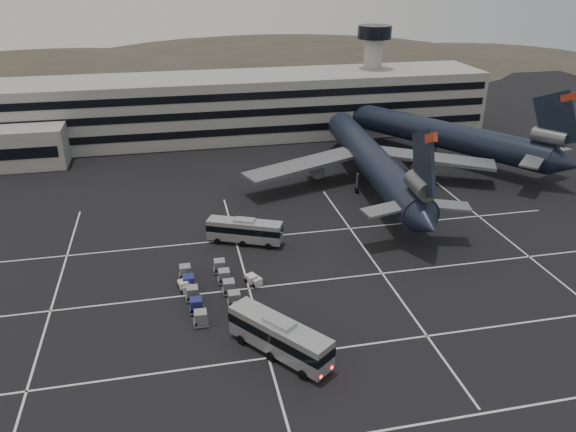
{
  "coord_description": "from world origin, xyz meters",
  "views": [
    {
      "loc": [
        -13.93,
        -56.85,
        38.45
      ],
      "look_at": [
        1.24,
        13.99,
        5.0
      ],
      "focal_mm": 35.0,
      "sensor_mm": 36.0,
      "label": 1
    }
  ],
  "objects_px": {
    "bus_near": "(279,336)",
    "bus_far": "(245,230)",
    "uld_cluster": "(211,290)",
    "trijet_main": "(373,162)",
    "tug_a": "(185,286)"
  },
  "relations": [
    {
      "from": "bus_near",
      "to": "uld_cluster",
      "type": "height_order",
      "value": "bus_near"
    },
    {
      "from": "bus_far",
      "to": "tug_a",
      "type": "height_order",
      "value": "bus_far"
    },
    {
      "from": "trijet_main",
      "to": "bus_near",
      "type": "xyz_separation_m",
      "value": [
        -25.68,
        -42.64,
        -2.84
      ]
    },
    {
      "from": "bus_near",
      "to": "uld_cluster",
      "type": "bearing_deg",
      "value": 78.08
    },
    {
      "from": "trijet_main",
      "to": "uld_cluster",
      "type": "distance_m",
      "value": 43.74
    },
    {
      "from": "uld_cluster",
      "to": "bus_far",
      "type": "bearing_deg",
      "value": 65.12
    },
    {
      "from": "bus_near",
      "to": "bus_far",
      "type": "relative_size",
      "value": 1.05
    },
    {
      "from": "trijet_main",
      "to": "tug_a",
      "type": "relative_size",
      "value": 23.0
    },
    {
      "from": "bus_near",
      "to": "bus_far",
      "type": "height_order",
      "value": "bus_near"
    },
    {
      "from": "bus_near",
      "to": "tug_a",
      "type": "relative_size",
      "value": 4.66
    },
    {
      "from": "bus_near",
      "to": "trijet_main",
      "type": "bearing_deg",
      "value": 21.68
    },
    {
      "from": "bus_far",
      "to": "trijet_main",
      "type": "bearing_deg",
      "value": -33.3
    },
    {
      "from": "bus_far",
      "to": "uld_cluster",
      "type": "height_order",
      "value": "bus_far"
    },
    {
      "from": "tug_a",
      "to": "uld_cluster",
      "type": "distance_m",
      "value": 3.75
    },
    {
      "from": "bus_near",
      "to": "uld_cluster",
      "type": "xyz_separation_m",
      "value": [
        -6.13,
        12.95,
        -1.58
      ]
    }
  ]
}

